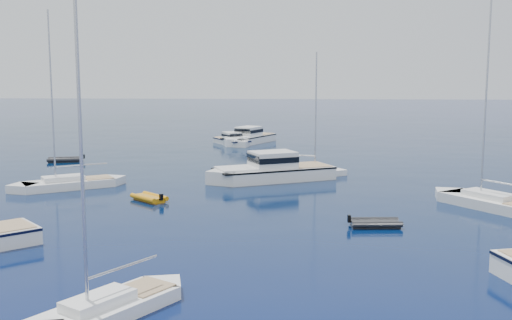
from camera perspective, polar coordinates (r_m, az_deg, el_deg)
The scene contains 11 objects.
ground at distance 26.91m, azimuth -9.46°, elevation -12.51°, with size 400.00×400.00×0.00m, color #081152.
motor_cruiser_centre at distance 54.02m, azimuth 1.33°, elevation -1.92°, with size 3.84×12.54×3.29m, color silver, non-canonical shape.
motor_cruiser_distant at distance 82.51m, azimuth -0.76°, elevation 1.58°, with size 3.36×10.97×2.88m, color white, non-canonical shape.
motor_cruiser_horizon at distance 80.91m, azimuth -2.23°, elevation 1.44°, with size 2.50×8.16×2.14m, color white, non-canonical shape.
sailboat_fore at distance 25.22m, azimuth -13.87°, elevation -14.09°, with size 2.27×8.73×12.83m, color white, non-canonical shape.
sailboat_mid_r at distance 46.01m, azimuth 21.38°, elevation -4.26°, with size 2.84×10.91×16.03m, color white, non-canonical shape.
sailboat_mid_l at distance 52.69m, azimuth -17.16°, elevation -2.54°, with size 2.65×10.18×14.97m, color white, non-canonical shape.
sailboat_centre at distance 57.77m, azimuth 4.76°, elevation -1.29°, with size 2.09×8.04×11.81m, color white, non-canonical shape.
tender_yellow at distance 46.12m, azimuth -9.98°, elevation -3.79°, with size 1.75×3.10×0.95m, color orange, non-canonical shape.
tender_grey_near at distance 38.63m, azimuth 11.11°, elevation -6.16°, with size 1.83×3.27×0.95m, color black, non-canonical shape.
tender_grey_far at distance 68.48m, azimuth -17.44°, elevation -0.15°, with size 2.10×3.86×0.95m, color black, non-canonical shape.
Camera 1 is at (5.89, -24.50, 9.45)m, focal length 42.63 mm.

